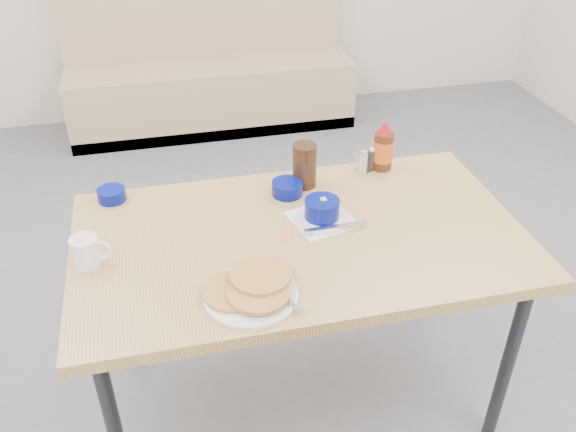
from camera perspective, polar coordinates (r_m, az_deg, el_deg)
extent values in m
cube|color=tan|center=(4.31, -7.12, 11.23)|extent=(1.90, 0.55, 0.45)
cube|color=tan|center=(4.36, -7.97, 18.32)|extent=(1.90, 0.12, 1.00)
cube|color=#2D2D33|center=(4.39, -6.95, 9.00)|extent=(1.90, 0.55, 0.08)
cube|color=tan|center=(1.91, 1.17, -2.20)|extent=(1.40, 0.80, 0.04)
cylinder|color=#2D2D33|center=(2.16, 19.84, -12.92)|extent=(0.04, 0.04, 0.72)
cylinder|color=#2D2D33|center=(2.37, -15.72, -7.12)|extent=(0.04, 0.04, 0.72)
cylinder|color=#2D2D33|center=(2.57, 12.83, -3.04)|extent=(0.04, 0.04, 0.72)
cylinder|color=white|center=(1.67, -3.48, -7.42)|extent=(0.26, 0.26, 0.01)
cylinder|color=tan|center=(1.67, -5.12, -7.00)|extent=(0.17, 0.17, 0.01)
cylinder|color=tan|center=(1.64, -2.77, -7.18)|extent=(0.17, 0.17, 0.01)
cylinder|color=tan|center=(1.68, -2.59, -5.52)|extent=(0.17, 0.17, 0.01)
cube|color=silver|center=(1.64, -0.04, -7.93)|extent=(0.07, 0.11, 0.00)
cylinder|color=white|center=(1.85, -18.41, -3.16)|extent=(0.08, 0.08, 0.09)
cylinder|color=black|center=(1.83, -18.64, -2.14)|extent=(0.07, 0.07, 0.00)
torus|color=white|center=(1.84, -17.09, -3.10)|extent=(0.07, 0.02, 0.07)
cube|color=white|center=(1.97, 3.16, -0.34)|extent=(0.22, 0.22, 0.00)
cylinder|color=white|center=(1.96, 3.17, -0.17)|extent=(0.17, 0.17, 0.01)
cylinder|color=#050F71|center=(1.94, 3.20, 0.70)|extent=(0.11, 0.11, 0.06)
cylinder|color=white|center=(1.93, 3.22, 1.31)|extent=(0.10, 0.10, 0.01)
cube|color=#F4DB60|center=(1.93, 3.33, 1.52)|extent=(0.02, 0.02, 0.01)
cube|color=silver|center=(1.91, 4.49, -0.99)|extent=(0.21, 0.02, 0.01)
cylinder|color=#050F71|center=(2.14, -16.19, 1.94)|extent=(0.09, 0.09, 0.04)
cylinder|color=#050F71|center=(2.09, -0.08, 2.63)|extent=(0.11, 0.11, 0.05)
cylinder|color=black|center=(2.11, 1.55, 4.76)|extent=(0.11, 0.11, 0.16)
cube|color=silver|center=(2.26, 7.37, 4.36)|extent=(0.10, 0.08, 0.00)
cylinder|color=silver|center=(2.21, 7.02, 5.10)|extent=(0.01, 0.01, 0.10)
cylinder|color=silver|center=(2.25, 8.50, 5.57)|extent=(0.01, 0.01, 0.10)
cylinder|color=silver|center=(2.23, 6.43, 5.49)|extent=(0.01, 0.01, 0.10)
cylinder|color=silver|center=(2.27, 7.90, 5.95)|extent=(0.01, 0.01, 0.10)
cylinder|color=silver|center=(2.24, 7.03, 5.04)|extent=(0.03, 0.03, 0.07)
cylinder|color=#3F3326|center=(2.26, 7.84, 5.30)|extent=(0.03, 0.03, 0.07)
cylinder|color=#47230F|center=(2.25, 8.88, 6.02)|extent=(0.07, 0.07, 0.14)
cylinder|color=orange|center=(2.25, 8.89, 6.08)|extent=(0.07, 0.07, 0.08)
cone|color=#AA1019|center=(2.21, 9.09, 8.19)|extent=(0.05, 0.05, 0.05)
cube|color=#F8526C|center=(1.88, -0.22, -2.10)|extent=(0.05, 0.04, 0.00)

